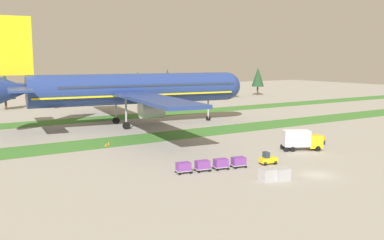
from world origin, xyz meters
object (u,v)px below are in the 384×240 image
(baggage_tug, at_px, (268,159))
(cargo_dolly_fourth, at_px, (183,167))
(cargo_dolly_second, at_px, (221,163))
(taxiway_marker_1, at_px, (109,143))
(ground_crew_marshaller, at_px, (325,140))
(cargo_dolly_third, at_px, (202,165))
(taxiway_marker_0, at_px, (106,145))
(airliner, at_px, (131,89))
(uld_container_0, at_px, (267,175))
(catering_truck, at_px, (301,139))
(cargo_dolly_lead, at_px, (239,161))

(baggage_tug, height_order, cargo_dolly_fourth, baggage_tug)
(cargo_dolly_second, bearing_deg, taxiway_marker_1, -154.42)
(cargo_dolly_fourth, xyz_separation_m, ground_crew_marshaller, (32.80, 3.16, 0.03))
(cargo_dolly_third, relative_size, taxiway_marker_0, 4.31)
(cargo_dolly_third, bearing_deg, baggage_tug, 90.00)
(baggage_tug, distance_m, ground_crew_marshaller, 20.10)
(cargo_dolly_fourth, bearing_deg, taxiway_marker_1, -166.60)
(airliner, xyz_separation_m, cargo_dolly_third, (-9.08, -44.05, -7.97))
(baggage_tug, height_order, ground_crew_marshaller, baggage_tug)
(cargo_dolly_fourth, relative_size, uld_container_0, 1.22)
(cargo_dolly_second, height_order, catering_truck, catering_truck)
(cargo_dolly_second, relative_size, taxiway_marker_0, 4.31)
(baggage_tug, bearing_deg, cargo_dolly_lead, -90.00)
(airliner, height_order, taxiway_marker_0, airliner)
(uld_container_0, bearing_deg, cargo_dolly_second, 101.53)
(cargo_dolly_lead, xyz_separation_m, catering_truck, (16.80, 3.59, 1.03))
(cargo_dolly_second, xyz_separation_m, uld_container_0, (1.65, -8.10, -0.12))
(taxiway_marker_0, height_order, taxiway_marker_1, taxiway_marker_1)
(uld_container_0, bearing_deg, cargo_dolly_third, 117.59)
(cargo_dolly_third, relative_size, catering_truck, 0.34)
(baggage_tug, height_order, taxiway_marker_0, baggage_tug)
(cargo_dolly_fourth, distance_m, taxiway_marker_1, 24.80)
(airliner, xyz_separation_m, cargo_dolly_lead, (-3.38, -45.10, -7.97))
(cargo_dolly_second, distance_m, taxiway_marker_0, 26.06)
(taxiway_marker_0, bearing_deg, cargo_dolly_second, -72.34)
(ground_crew_marshaller, relative_size, taxiway_marker_1, 2.88)
(baggage_tug, height_order, taxiway_marker_1, baggage_tug)
(cargo_dolly_third, distance_m, ground_crew_marshaller, 30.17)
(cargo_dolly_fourth, height_order, taxiway_marker_1, cargo_dolly_fourth)
(taxiway_marker_1, bearing_deg, uld_container_0, -75.68)
(airliner, xyz_separation_m, baggage_tug, (1.56, -46.00, -8.08))
(baggage_tug, relative_size, cargo_dolly_lead, 1.15)
(cargo_dolly_second, relative_size, ground_crew_marshaller, 1.40)
(cargo_dolly_second, height_order, taxiway_marker_0, cargo_dolly_second)
(cargo_dolly_second, bearing_deg, catering_truck, 109.25)
(cargo_dolly_fourth, distance_m, catering_truck, 25.46)
(airliner, xyz_separation_m, catering_truck, (13.42, -41.51, -6.94))
(cargo_dolly_lead, xyz_separation_m, cargo_dolly_third, (-5.70, 1.05, 0.00))
(catering_truck, relative_size, uld_container_0, 3.61)
(cargo_dolly_lead, bearing_deg, cargo_dolly_third, -90.00)
(ground_crew_marshaller, xyz_separation_m, taxiway_marker_1, (-34.10, 21.59, -0.64))
(airliner, distance_m, ground_crew_marshaller, 46.13)
(uld_container_0, distance_m, taxiway_marker_1, 34.99)
(airliner, height_order, baggage_tug, airliner)
(cargo_dolly_third, bearing_deg, cargo_dolly_fourth, -90.00)
(cargo_dolly_fourth, bearing_deg, catering_truck, 104.94)
(catering_truck, bearing_deg, baggage_tug, -41.42)
(catering_truck, bearing_deg, cargo_dolly_fourth, -57.63)
(cargo_dolly_fourth, distance_m, uld_container_0, 11.73)
(ground_crew_marshaller, height_order, taxiway_marker_1, ground_crew_marshaller)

